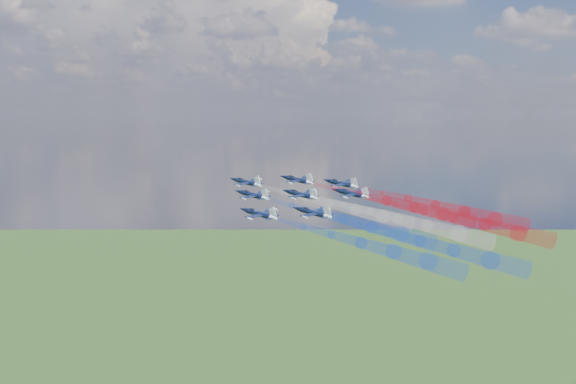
# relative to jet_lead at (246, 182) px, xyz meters

# --- Properties ---
(jet_lead) EXTENTS (16.28, 15.99, 6.13)m
(jet_lead) POSITION_rel_jet_lead_xyz_m (0.00, 0.00, 0.00)
(jet_lead) COLOR black
(trail_lead) EXTENTS (41.81, 32.42, 10.72)m
(trail_lead) POSITION_rel_jet_lead_xyz_m (24.09, -17.42, -3.72)
(trail_lead) COLOR white
(jet_inner_left) EXTENTS (16.28, 15.99, 6.13)m
(jet_inner_left) POSITION_rel_jet_lead_xyz_m (3.04, -13.23, -2.11)
(jet_inner_left) COLOR black
(trail_inner_left) EXTENTS (41.81, 32.42, 10.72)m
(trail_inner_left) POSITION_rel_jet_lead_xyz_m (27.12, -30.64, -5.83)
(trail_inner_left) COLOR blue
(jet_inner_right) EXTENTS (16.28, 15.99, 6.13)m
(jet_inner_right) POSITION_rel_jet_lead_xyz_m (15.16, -0.47, 0.82)
(jet_inner_right) COLOR black
(trail_inner_right) EXTENTS (41.81, 32.42, 10.72)m
(trail_inner_right) POSITION_rel_jet_lead_xyz_m (39.25, -17.89, -2.90)
(trail_inner_right) COLOR red
(jet_outer_left) EXTENTS (16.28, 15.99, 6.13)m
(jet_outer_left) POSITION_rel_jet_lead_xyz_m (6.07, -29.42, -4.81)
(jet_outer_left) COLOR black
(trail_outer_left) EXTENTS (41.81, 32.42, 10.72)m
(trail_outer_left) POSITION_rel_jet_lead_xyz_m (30.16, -46.84, -8.53)
(trail_outer_left) COLOR blue
(jet_center_third) EXTENTS (16.28, 15.99, 6.13)m
(jet_center_third) POSITION_rel_jet_lead_xyz_m (16.27, -13.04, -1.93)
(jet_center_third) COLOR black
(trail_center_third) EXTENTS (41.81, 32.42, 10.72)m
(trail_center_third) POSITION_rel_jet_lead_xyz_m (40.36, -30.46, -5.65)
(trail_center_third) COLOR white
(jet_outer_right) EXTENTS (16.28, 15.99, 6.13)m
(jet_outer_right) POSITION_rel_jet_lead_xyz_m (28.09, -0.85, -0.20)
(jet_outer_right) COLOR black
(trail_outer_right) EXTENTS (41.81, 32.42, 10.72)m
(trail_outer_right) POSITION_rel_jet_lead_xyz_m (52.17, -18.27, -3.92)
(trail_outer_right) COLOR red
(jet_rear_left) EXTENTS (16.28, 15.99, 6.13)m
(jet_rear_left) POSITION_rel_jet_lead_xyz_m (19.58, -27.27, -4.77)
(jet_rear_left) COLOR black
(trail_rear_left) EXTENTS (41.81, 32.42, 10.72)m
(trail_rear_left) POSITION_rel_jet_lead_xyz_m (43.67, -44.69, -8.50)
(trail_rear_left) COLOR blue
(jet_rear_right) EXTENTS (16.28, 15.99, 6.13)m
(jet_rear_right) POSITION_rel_jet_lead_xyz_m (30.31, -12.10, -1.74)
(jet_rear_right) COLOR black
(trail_rear_right) EXTENTS (41.81, 32.42, 10.72)m
(trail_rear_right) POSITION_rel_jet_lead_xyz_m (54.39, -29.52, -5.46)
(trail_rear_right) COLOR red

